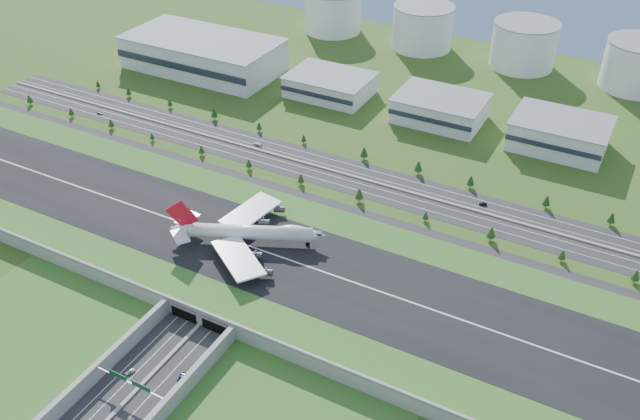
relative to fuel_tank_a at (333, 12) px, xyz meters
The scene contains 20 objects.
ground 332.88m from the fuel_tank_a, 68.84° to the right, with size 1200.00×1200.00×0.00m, color #254A17.
airfield_deck 332.76m from the fuel_tank_a, 68.84° to the right, with size 520.00×100.00×9.20m.
underpass_road 426.88m from the fuel_tank_a, 73.66° to the right, with size 38.80×120.40×8.00m.
sign_gantry_near 422.58m from the fuel_tank_a, 73.50° to the right, with size 38.70×0.70×9.80m.
north_expressway 246.84m from the fuel_tank_a, 60.83° to the right, with size 560.00×36.00×0.12m, color #28282B.
tree_row 262.08m from the fuel_tank_a, 54.97° to the right, with size 506.93×48.73×8.44m.
hangar_west 134.72m from the fuel_tank_a, 111.80° to the right, with size 120.00×60.00×25.00m, color silver.
hangar_mid_a 134.54m from the fuel_tank_a, 63.43° to the right, with size 58.00×42.00×15.00m, color silver.
hangar_mid_b 188.43m from the fuel_tank_a, 39.61° to the right, with size 58.00×42.00×17.00m, color silver.
hangar_mid_c 255.13m from the fuel_tank_a, 28.07° to the right, with size 58.00×42.00×19.00m, color silver.
fuel_tank_a is the anchor object (origin of this frame).
fuel_tank_b 85.00m from the fuel_tank_a, ahead, with size 50.00×50.00×35.00m, color white.
fuel_tank_c 170.00m from the fuel_tank_a, ahead, with size 50.00×50.00×35.00m, color white.
fuel_tank_d 255.00m from the fuel_tank_a, ahead, with size 50.00×50.00×35.00m, color white.
boeing_747 327.62m from the fuel_tank_a, 69.97° to the right, with size 73.90×68.20×24.47m.
car_0 412.40m from the fuel_tank_a, 74.31° to the right, with size 1.77×4.40×1.50m, color silver.
car_2 411.15m from the fuel_tank_a, 71.21° to the right, with size 2.65×5.74×1.59m, color #0F0D42.
car_4 235.42m from the fuel_tank_a, 106.60° to the right, with size 1.77×4.39×1.50m, color slate.
car_5 290.82m from the fuel_tank_a, 45.59° to the right, with size 1.48×4.24×1.40m, color black.
car_7 216.95m from the fuel_tank_a, 75.59° to the right, with size 2.38×5.86×1.70m, color white.
Camera 1 is at (151.54, -217.80, 215.52)m, focal length 38.00 mm.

